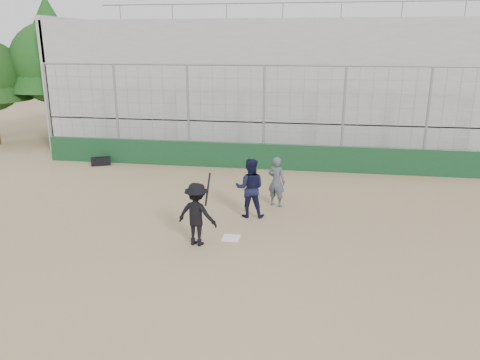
% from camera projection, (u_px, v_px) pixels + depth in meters
% --- Properties ---
extents(ground, '(90.00, 90.00, 0.00)m').
position_uv_depth(ground, '(231.00, 238.00, 11.96)').
color(ground, olive).
rests_on(ground, ground).
extents(home_plate, '(0.44, 0.44, 0.02)m').
position_uv_depth(home_plate, '(231.00, 238.00, 11.95)').
color(home_plate, white).
rests_on(home_plate, ground).
extents(backstop, '(18.10, 0.25, 4.04)m').
position_uv_depth(backstop, '(263.00, 145.00, 18.31)').
color(backstop, '#11361C').
rests_on(backstop, ground).
extents(bleachers, '(20.25, 6.70, 6.98)m').
position_uv_depth(bleachers, '(276.00, 84.00, 22.44)').
color(bleachers, '#979797').
rests_on(bleachers, ground).
extents(tree_left, '(4.48, 4.48, 7.00)m').
position_uv_depth(tree_left, '(51.00, 52.00, 22.86)').
color(tree_left, '#382714').
rests_on(tree_left, ground).
extents(batter_at_plate, '(1.13, 0.83, 1.75)m').
position_uv_depth(batter_at_plate, '(197.00, 214.00, 11.40)').
color(batter_at_plate, black).
rests_on(batter_at_plate, ground).
extents(catcher_crouched, '(0.86, 0.68, 1.16)m').
position_uv_depth(catcher_crouched, '(250.00, 198.00, 13.27)').
color(catcher_crouched, black).
rests_on(catcher_crouched, ground).
extents(umpire, '(0.66, 0.55, 1.39)m').
position_uv_depth(umpire, '(276.00, 184.00, 14.16)').
color(umpire, '#454D57').
rests_on(umpire, ground).
extents(equipment_bag, '(0.83, 0.62, 0.37)m').
position_uv_depth(equipment_bag, '(101.00, 161.00, 19.05)').
color(equipment_bag, black).
rests_on(equipment_bag, ground).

